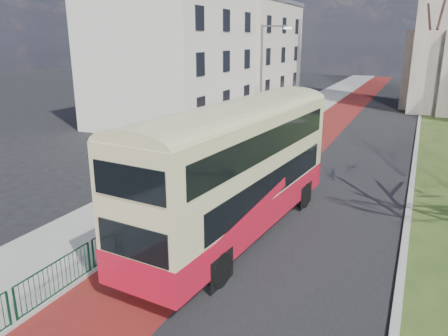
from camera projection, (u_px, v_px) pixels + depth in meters
The scene contains 11 objects.
ground at pixel (204, 262), 14.68m from camera, with size 160.00×160.00×0.00m, color black.
road_carriageway at pixel (347, 142), 31.55m from camera, with size 9.00×120.00×0.01m, color black.
bus_lane at pixel (310, 139), 32.62m from camera, with size 3.40×120.00×0.01m, color #591414.
pavement_west at pixel (262, 134), 34.10m from camera, with size 4.00×120.00×0.12m, color gray.
kerb_west at pixel (287, 136), 33.31m from camera, with size 0.25×120.00×0.13m, color #999993.
kerb_east at pixel (417, 142), 31.47m from camera, with size 0.25×80.00×0.13m, color #999993.
pedestrian_railing at pixel (185, 196), 19.18m from camera, with size 0.07×24.00×1.12m.
street_block_near at pixel (173, 47), 37.56m from camera, with size 10.30×14.30×13.00m.
street_block_far at pixel (243, 51), 51.75m from camera, with size 10.30×16.30×11.50m.
streetlamp at pixel (263, 77), 30.80m from camera, with size 2.13×0.18×8.00m.
bus at pixel (238, 165), 15.98m from camera, with size 3.77×11.85×4.87m.
Camera 1 is at (6.03, -11.72, 7.22)m, focal length 35.00 mm.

